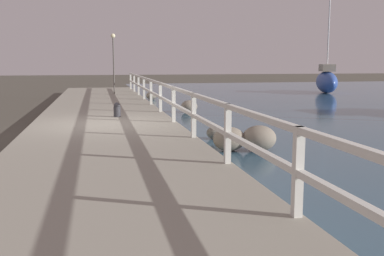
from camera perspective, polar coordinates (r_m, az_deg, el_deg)
The scene contains 11 objects.
ground_plane at distance 12.70m, azimuth -10.93°, elevation -1.02°, with size 120.00×120.00×0.00m, color #4C473D.
dock_walkway at distance 12.68m, azimuth -10.95°, elevation -0.25°, with size 4.05×36.00×0.35m.
railing at distance 12.75m, azimuth -2.36°, elevation 3.84°, with size 0.10×32.50×1.01m.
boulder_far_strip at distance 10.39m, azimuth 4.72°, elevation -1.40°, with size 0.75×0.68×0.56m.
boulder_upstream at distance 10.47m, azimuth 8.52°, elevation -1.30°, with size 0.80×0.72×0.60m.
boulder_near_dock at distance 24.69m, azimuth -5.18°, elevation 4.11°, with size 0.57×0.52×0.43m.
boulder_mid_strip at distance 11.99m, azimuth 2.94°, elevation -0.60°, with size 0.46×0.41×0.35m.
boulder_downstream at distance 18.27m, azimuth -0.36°, elevation 2.76°, with size 0.67×0.60×0.50m.
mooring_bollard at distance 14.19m, azimuth -9.50°, elevation 2.31°, with size 0.22×0.22×0.45m.
dock_lamp at distance 24.33m, azimuth -9.96°, elevation 9.54°, with size 0.24×0.24×3.17m.
sailboat_blue at distance 31.24m, azimuth 16.71°, elevation 5.77°, with size 2.56×4.65×6.22m.
Camera 1 is at (-0.20, -12.54, 2.05)m, focal length 42.00 mm.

